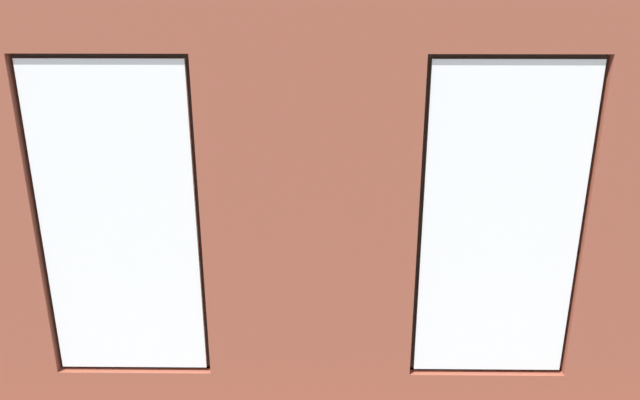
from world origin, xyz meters
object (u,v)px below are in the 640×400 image
(tv_flatscreen, at_px, (36,204))
(couch_left, at_px, (548,240))
(remote_black, at_px, (295,223))
(potted_plant_mid_room_small, at_px, (374,201))
(cup_ceramic, at_px, (315,212))
(potted_plant_near_tv, at_px, (53,245))
(candle_jar, at_px, (338,221))
(potted_plant_corner_near_left, at_px, (516,158))
(potted_plant_between_couches, at_px, (505,289))
(remote_silver, at_px, (329,219))
(papasan_chair, at_px, (261,186))
(table_plant_small, at_px, (359,207))
(media_console, at_px, (45,257))
(potted_plant_by_left_couch, at_px, (481,195))
(potted_plant_foreground_right, at_px, (131,172))
(coffee_table, at_px, (329,225))
(couch_by_window, at_px, (334,343))

(tv_flatscreen, bearing_deg, couch_left, -176.55)
(remote_black, distance_m, potted_plant_mid_room_small, 1.36)
(cup_ceramic, height_order, potted_plant_near_tv, potted_plant_near_tv)
(candle_jar, height_order, potted_plant_corner_near_left, potted_plant_corner_near_left)
(cup_ceramic, height_order, potted_plant_between_couches, potted_plant_between_couches)
(remote_silver, xyz_separation_m, papasan_chair, (0.91, -1.28, -0.04))
(candle_jar, xyz_separation_m, table_plant_small, (-0.25, -0.29, 0.06))
(remote_black, bearing_deg, potted_plant_near_tv, -70.69)
(couch_left, distance_m, potted_plant_mid_room_small, 2.12)
(couch_left, distance_m, remote_silver, 2.42)
(remote_black, xyz_separation_m, media_console, (2.65, 0.42, -0.23))
(table_plant_small, distance_m, media_console, 3.47)
(potted_plant_by_left_couch, bearing_deg, remote_silver, 30.83)
(media_console, bearing_deg, potted_plant_corner_near_left, -158.18)
(remote_silver, bearing_deg, table_plant_small, -79.61)
(potted_plant_by_left_couch, xyz_separation_m, potted_plant_corner_near_left, (-0.55, -0.48, 0.36))
(remote_black, distance_m, potted_plant_by_left_couch, 2.74)
(potted_plant_foreground_right, bearing_deg, cup_ceramic, 149.46)
(coffee_table, relative_size, remote_black, 7.43)
(potted_plant_corner_near_left, bearing_deg, cup_ceramic, 30.00)
(cup_ceramic, height_order, potted_plant_by_left_couch, same)
(candle_jar, bearing_deg, potted_plant_near_tv, 27.63)
(potted_plant_by_left_couch, height_order, potted_plant_near_tv, potted_plant_near_tv)
(couch_left, relative_size, potted_plant_mid_room_small, 3.39)
(couch_by_window, xyz_separation_m, tv_flatscreen, (3.06, -1.76, 0.51))
(candle_jar, bearing_deg, potted_plant_foreground_right, -31.96)
(couch_left, distance_m, potted_plant_near_tv, 5.07)
(potted_plant_corner_near_left, bearing_deg, remote_silver, 33.28)
(potted_plant_corner_near_left, xyz_separation_m, potted_plant_near_tv, (5.04, 3.16, 0.08))
(couch_left, height_order, potted_plant_corner_near_left, potted_plant_corner_near_left)
(couch_by_window, height_order, remote_black, couch_by_window)
(tv_flatscreen, xyz_separation_m, potted_plant_foreground_right, (-0.30, -2.19, -0.32))
(table_plant_small, bearing_deg, coffee_table, 24.16)
(couch_by_window, bearing_deg, potted_plant_foreground_right, -54.99)
(cup_ceramic, xyz_separation_m, potted_plant_near_tv, (2.33, 1.59, 0.29))
(potted_plant_by_left_couch, height_order, potted_plant_mid_room_small, potted_plant_mid_room_small)
(remote_silver, xyz_separation_m, potted_plant_foreground_right, (2.73, -1.63, 0.05))
(couch_by_window, distance_m, potted_plant_between_couches, 1.40)
(remote_black, xyz_separation_m, potted_plant_mid_room_small, (-0.95, -0.97, -0.07))
(cup_ceramic, height_order, potted_plant_foreground_right, potted_plant_foreground_right)
(potted_plant_near_tv, bearing_deg, table_plant_small, -149.93)
(table_plant_small, xyz_separation_m, tv_flatscreen, (3.38, 0.71, 0.28))
(papasan_chair, bearing_deg, remote_silver, 125.46)
(couch_by_window, distance_m, table_plant_small, 2.50)
(coffee_table, bearing_deg, remote_black, 19.42)
(potted_plant_by_left_couch, xyz_separation_m, potted_plant_between_couches, (0.66, 3.48, 0.44))
(cup_ceramic, relative_size, remote_silver, 0.64)
(couch_by_window, distance_m, potted_plant_mid_room_small, 3.19)
(remote_black, bearing_deg, tv_flatscreen, -94.33)
(potted_plant_mid_room_small, bearing_deg, potted_plant_corner_near_left, -156.93)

